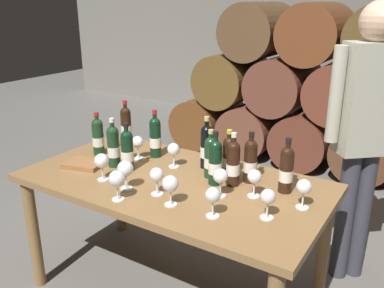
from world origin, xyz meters
TOP-DOWN VIEW (x-y plane):
  - cellar_back_wall at (0.00, 4.20)m, footprint 10.00×0.24m
  - barrel_stack at (0.00, 2.60)m, footprint 3.12×0.90m
  - dining_table at (0.00, 0.00)m, footprint 1.70×0.90m
  - wine_bottle_0 at (0.07, 0.25)m, footprint 0.07×0.07m
  - wine_bottle_1 at (-0.30, 0.24)m, footprint 0.07×0.07m
  - wine_bottle_2 at (0.23, 0.07)m, footprint 0.07×0.07m
  - wine_bottle_3 at (0.58, 0.18)m, footprint 0.07×0.07m
  - wine_bottle_4 at (-0.41, -0.03)m, footprint 0.07×0.07m
  - wine_bottle_5 at (0.31, 0.11)m, footprint 0.07×0.07m
  - wine_bottle_6 at (0.24, 0.20)m, footprint 0.07×0.07m
  - wine_bottle_7 at (-0.63, 0.35)m, footprint 0.07×0.07m
  - wine_bottle_8 at (-0.30, -0.03)m, footprint 0.07×0.07m
  - wine_bottle_9 at (0.37, 0.20)m, footprint 0.07×0.07m
  - wine_bottle_10 at (-0.63, 0.07)m, footprint 0.07×0.07m
  - wine_bottle_11 at (0.16, 0.14)m, footprint 0.07×0.07m
  - wine_glass_0 at (0.04, -0.20)m, footprint 0.07×0.07m
  - wine_glass_1 at (0.47, 0.04)m, footprint 0.07×0.07m
  - wine_glass_2 at (-0.09, -0.35)m, footprint 0.08×0.08m
  - wine_glass_3 at (0.72, 0.06)m, footprint 0.07×0.07m
  - wine_glass_4 at (0.61, -0.13)m, footprint 0.07×0.07m
  - wine_glass_5 at (0.16, -0.26)m, footprint 0.08×0.08m
  - wine_glass_6 at (-0.10, 0.15)m, footprint 0.08×0.08m
  - wine_glass_7 at (-0.33, -0.21)m, footprint 0.08×0.08m
  - wine_glass_8 at (-0.14, -0.23)m, footprint 0.08×0.08m
  - wine_glass_9 at (-0.37, 0.15)m, footprint 0.07×0.07m
  - wine_glass_10 at (0.39, -0.25)m, footprint 0.07×0.07m
  - wine_glass_11 at (0.32, -0.04)m, footprint 0.08×0.08m
  - tasting_notebook at (-0.56, -0.13)m, footprint 0.25×0.21m
  - sommelier_presenting at (0.85, 0.75)m, footprint 0.39×0.35m

SIDE VIEW (x-z plane):
  - dining_table at x=0.00m, z-range 0.29..1.05m
  - barrel_stack at x=0.00m, z-range -0.09..1.60m
  - tasting_notebook at x=-0.56m, z-range 0.76..0.79m
  - wine_glass_4 at x=0.61m, z-range 0.79..0.94m
  - wine_glass_10 at x=0.39m, z-range 0.79..0.94m
  - wine_glass_1 at x=0.47m, z-range 0.79..0.94m
  - wine_glass_0 at x=0.04m, z-range 0.79..0.94m
  - wine_glass_9 at x=-0.37m, z-range 0.79..0.94m
  - wine_glass_3 at x=0.72m, z-range 0.79..0.94m
  - wine_glass_6 at x=-0.10m, z-range 0.79..0.94m
  - wine_glass_11 at x=0.32m, z-range 0.79..0.94m
  - wine_glass_7 at x=-0.33m, z-range 0.79..0.95m
  - wine_glass_5 at x=0.16m, z-range 0.79..0.95m
  - wine_glass_2 at x=-0.09m, z-range 0.79..0.95m
  - wine_glass_8 at x=-0.14m, z-range 0.79..0.95m
  - wine_bottle_6 at x=0.24m, z-range 0.74..1.02m
  - wine_bottle_11 at x=0.16m, z-range 0.74..1.02m
  - wine_bottle_10 at x=-0.63m, z-range 0.74..1.02m
  - wine_bottle_9 at x=0.37m, z-range 0.74..1.03m
  - wine_bottle_8 at x=-0.30m, z-range 0.74..1.03m
  - wine_bottle_3 at x=0.58m, z-range 0.74..1.04m
  - wine_bottle_5 at x=0.31m, z-range 0.74..1.04m
  - wine_bottle_2 at x=0.23m, z-range 0.74..1.04m
  - wine_bottle_4 at x=-0.41m, z-range 0.74..1.04m
  - wine_bottle_7 at x=-0.63m, z-range 0.74..1.04m
  - wine_bottle_1 at x=-0.30m, z-range 0.74..1.05m
  - wine_bottle_0 at x=0.07m, z-range 0.74..1.05m
  - sommelier_presenting at x=0.85m, z-range 0.19..1.90m
  - cellar_back_wall at x=0.00m, z-range 0.00..2.80m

